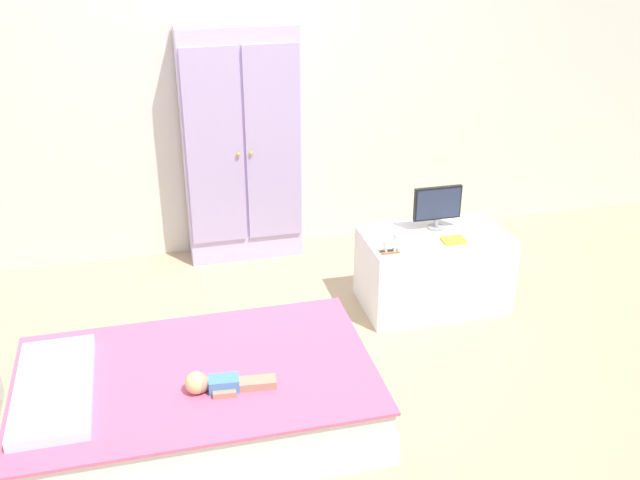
% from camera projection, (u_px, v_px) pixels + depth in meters
% --- Properties ---
extents(ground_plane, '(10.00, 10.00, 0.02)m').
position_uv_depth(ground_plane, '(286.00, 377.00, 3.78)').
color(ground_plane, tan).
extents(back_wall, '(6.40, 0.05, 2.70)m').
position_uv_depth(back_wall, '(230.00, 46.00, 4.57)').
color(back_wall, silver).
rests_on(back_wall, ground_plane).
extents(bed, '(1.60, 0.99, 0.28)m').
position_uv_depth(bed, '(198.00, 398.00, 3.39)').
color(bed, white).
rests_on(bed, ground_plane).
extents(pillow, '(0.32, 0.71, 0.05)m').
position_uv_depth(pillow, '(54.00, 388.00, 3.19)').
color(pillow, white).
rests_on(pillow, bed).
extents(doll, '(0.39, 0.14, 0.10)m').
position_uv_depth(doll, '(214.00, 383.00, 3.20)').
color(doll, '#4C84C6').
rests_on(doll, bed).
extents(wardrobe, '(0.73, 0.26, 1.51)m').
position_uv_depth(wardrobe, '(242.00, 147.00, 4.69)').
color(wardrobe, silver).
rests_on(wardrobe, ground_plane).
extents(tv_stand, '(0.82, 0.47, 0.45)m').
position_uv_depth(tv_stand, '(433.00, 270.00, 4.33)').
color(tv_stand, white).
rests_on(tv_stand, ground_plane).
extents(tv_monitor, '(0.28, 0.10, 0.26)m').
position_uv_depth(tv_monitor, '(438.00, 205.00, 4.25)').
color(tv_monitor, '#99999E').
rests_on(tv_monitor, tv_stand).
extents(rocking_horse_toy, '(0.10, 0.04, 0.12)m').
position_uv_depth(rocking_horse_toy, '(392.00, 243.00, 4.00)').
color(rocking_horse_toy, '#8E6642').
rests_on(rocking_horse_toy, tv_stand).
extents(book_yellow, '(0.13, 0.10, 0.02)m').
position_uv_depth(book_yellow, '(454.00, 240.00, 4.15)').
color(book_yellow, gold).
rests_on(book_yellow, tv_stand).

